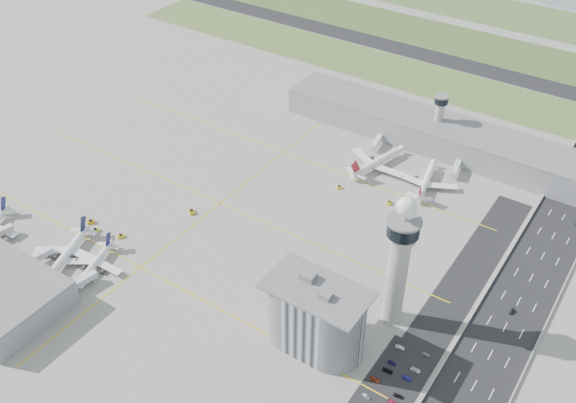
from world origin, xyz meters
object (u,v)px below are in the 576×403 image
Objects in this scene: jet_bridge_near_1 at (26,265)px; car_lot_8 at (398,396)px; car_lot_1 at (366,396)px; secondary_tower at (439,116)px; airplane_near_b at (65,250)px; tug_0 at (95,230)px; admin_building at (316,316)px; car_lot_11 at (426,355)px; airplane_far_a at (378,158)px; tug_1 at (91,222)px; tug_3 at (192,211)px; car_lot_2 at (375,380)px; tug_5 at (389,202)px; airplane_near_c at (92,262)px; car_hw_1 at (512,311)px; jet_bridge_far_0 at (380,138)px; car_lot_10 at (416,370)px; tug_2 at (121,236)px; car_lot_3 at (388,371)px; jet_bridge_near_2 at (69,291)px; car_lot_7 at (393,403)px; tug_4 at (339,187)px; control_tower at (399,257)px; jet_bridge_far_1 at (458,164)px; car_lot_9 at (407,378)px; car_lot_4 at (392,363)px; car_lot_5 at (400,347)px; airplane_far_b at (427,176)px.

car_lot_8 is at bearing -69.09° from jet_bridge_near_1.
secondary_tower is at bearing 21.57° from car_lot_1.
airplane_near_b is at bearing -23.05° from jet_bridge_near_1.
tug_0 is 0.92× the size of car_lot_8.
admin_building is 47.88m from car_lot_11.
airplane_far_a is 159.80m from tug_0.
tug_1 is 0.96× the size of tug_3.
car_lot_2 is (129.04, -40.28, -0.47)m from tug_3.
tug_5 is 121.63m from car_lot_8.
tug_0 is at bearing -165.03° from tug_1.
airplane_near_c is 190.55m from car_hw_1.
tug_5 reaches higher than car_lot_8.
jet_bridge_far_0 is (-11.27, 24.34, -3.32)m from airplane_far_a.
airplane_near_c is 153.15m from car_lot_10.
airplane_far_a is 149.84m from car_lot_2.
tug_0 is 170.22m from car_lot_8.
tug_2 is 0.76× the size of car_lot_2.
jet_bridge_far_0 is at bearing 22.17° from car_lot_8.
jet_bridge_near_2 is at bearing 97.92° from car_lot_3.
jet_bridge_near_2 reaches higher than car_lot_7.
jet_bridge_far_0 reaches higher than tug_4.
jet_bridge_far_0 is 4.02× the size of tug_1.
tug_5 is at bearing 117.42° from control_tower.
car_lot_3 is (137.11, 42.22, -2.25)m from jet_bridge_near_2.
car_lot_1 is (139.59, 9.34, -4.30)m from airplane_near_c.
airplane_near_b is at bearing -171.42° from tug_3.
jet_bridge_near_2 is 3.72× the size of car_hw_1.
control_tower is 87.80m from tug_5.
jet_bridge_near_1 is at bearing 100.00° from jet_bridge_near_2.
tug_5 reaches higher than car_lot_7.
secondary_tower is at bearing 19.98° from car_lot_10.
car_lot_3 is (70.83, -126.44, -5.57)m from airplane_far_a.
secondary_tower reaches higher than car_lot_1.
tug_5 is (32.76, -52.22, -2.02)m from jet_bridge_far_0.
jet_bridge_far_1 reaches higher than car_lot_9.
car_lot_9 is (-0.83, 9.36, -0.02)m from car_lot_8.
tug_2 is (19.35, 41.33, -1.90)m from jet_bridge_near_1.
tug_2 is 147.40m from car_lot_4.
tug_4 is at bearing 41.79° from car_lot_11.
car_lot_5 is at bearing -51.20° from control_tower.
tug_5 is 110.22m from car_lot_3.
secondary_tower is 9.17× the size of tug_1.
jet_bridge_near_2 is 3.29× the size of car_lot_2.
airplane_far_b reaches higher than tug_2.
airplane_far_b is 180.68m from tug_1.
airplane_near_b is 1.18× the size of airplane_near_c.
car_lot_9 is at bearing 168.81° from car_lot_11.
secondary_tower is 139.91m from car_hw_1.
jet_bridge_near_2 is 3.62× the size of car_lot_5.
car_lot_2 is 73.08m from car_hw_1.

